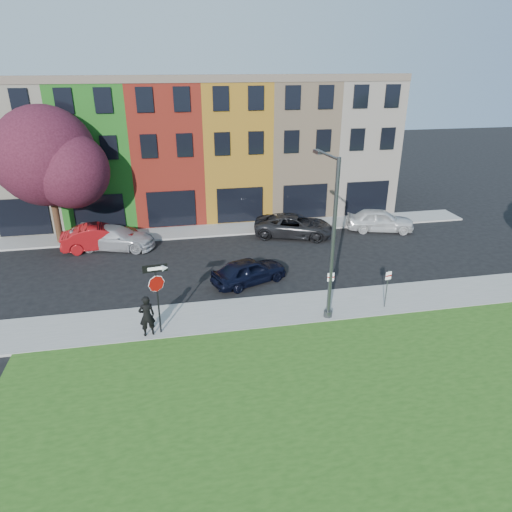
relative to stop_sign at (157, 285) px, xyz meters
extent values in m
plane|color=black|center=(5.87, -2.01, -2.49)|extent=(120.00, 120.00, 0.00)
cube|color=gray|center=(7.87, 0.99, -2.43)|extent=(40.00, 3.00, 0.12)
cube|color=gray|center=(2.87, 12.99, -2.43)|extent=(40.00, 2.40, 0.12)
cube|color=beige|center=(-9.13, 19.19, 2.51)|extent=(5.00, 10.00, 10.00)
cube|color=green|center=(-4.13, 19.19, 2.51)|extent=(5.00, 10.00, 10.00)
cube|color=#B32B1D|center=(0.87, 19.19, 2.51)|extent=(5.00, 10.00, 10.00)
cube|color=gold|center=(5.87, 19.19, 2.51)|extent=(5.00, 10.00, 10.00)
cube|color=tan|center=(10.87, 19.19, 2.51)|extent=(5.00, 10.00, 10.00)
cube|color=beige|center=(15.87, 19.19, 2.51)|extent=(5.00, 10.00, 10.00)
cube|color=black|center=(3.37, 14.13, -0.99)|extent=(30.00, 0.12, 2.60)
cylinder|color=black|center=(0.00, 0.02, -0.73)|extent=(0.08, 0.08, 3.27)
cylinder|color=white|center=(0.00, 0.00, 0.08)|extent=(0.77, 0.10, 0.77)
cylinder|color=maroon|center=(0.00, -0.03, 0.08)|extent=(0.73, 0.09, 0.73)
cube|color=black|center=(0.00, 0.00, 0.80)|extent=(1.05, 0.14, 0.34)
cube|color=white|center=(0.00, -0.03, 0.80)|extent=(0.66, 0.08, 0.14)
imported|color=black|center=(-0.54, -0.11, -1.40)|extent=(0.91, 0.78, 1.94)
imported|color=black|center=(4.81, 4.37, -1.76)|extent=(4.63, 5.42, 1.45)
imported|color=maroon|center=(-3.81, 11.12, -1.68)|extent=(2.83, 5.28, 1.61)
imported|color=#A2A3A7|center=(-2.88, 10.98, -1.74)|extent=(4.64, 6.17, 1.49)
imported|color=black|center=(9.18, 10.93, -1.72)|extent=(5.90, 7.06, 1.53)
imported|color=silver|center=(15.54, 10.85, -1.68)|extent=(4.30, 5.68, 1.60)
cylinder|color=#45484A|center=(7.84, -0.11, 1.43)|extent=(0.18, 0.18, 7.59)
cylinder|color=#45484A|center=(7.84, -0.11, -2.22)|extent=(0.40, 0.40, 0.30)
cylinder|color=#45484A|center=(7.73, 0.89, 5.12)|extent=(0.34, 2.00, 0.12)
cube|color=#45484A|center=(7.60, 1.98, 5.07)|extent=(0.31, 0.57, 0.16)
cylinder|color=#45484A|center=(7.84, -0.11, -1.15)|extent=(0.05, 0.05, 2.44)
cube|color=white|center=(7.84, -0.14, -0.27)|extent=(0.32, 0.03, 0.42)
cube|color=maroon|center=(7.84, -0.16, -0.27)|extent=(0.32, 0.02, 0.06)
cylinder|color=#45484A|center=(10.90, 0.22, -1.36)|extent=(0.05, 0.05, 2.02)
cube|color=white|center=(10.90, 0.19, -0.63)|extent=(0.32, 0.08, 0.42)
cube|color=maroon|center=(10.90, 0.17, -0.63)|extent=(0.32, 0.07, 0.06)
cylinder|color=black|center=(-6.64, 12.62, -0.59)|extent=(0.44, 0.44, 3.55)
sphere|color=black|center=(-6.64, 12.62, 3.37)|extent=(6.25, 6.25, 6.25)
sphere|color=black|center=(-5.07, 11.69, 2.59)|extent=(4.68, 4.68, 4.68)
sphere|color=black|center=(-8.04, 13.72, 2.75)|extent=(4.37, 4.37, 4.37)
sphere|color=black|center=(-6.32, 13.25, 4.47)|extent=(3.75, 3.75, 3.75)
camera|label=1|loc=(0.90, -17.98, 8.93)|focal=32.00mm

